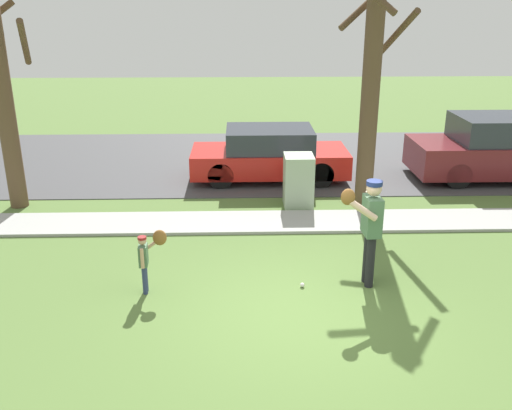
% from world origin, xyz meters
% --- Properties ---
extents(ground_plane, '(48.00, 48.00, 0.00)m').
position_xyz_m(ground_plane, '(0.00, 3.50, 0.00)').
color(ground_plane, '#567538').
extents(sidewalk_strip, '(36.00, 1.20, 0.06)m').
position_xyz_m(sidewalk_strip, '(0.00, 3.60, 0.03)').
color(sidewalk_strip, '#A3A39E').
rests_on(sidewalk_strip, ground).
extents(road_surface, '(36.00, 6.80, 0.02)m').
position_xyz_m(road_surface, '(0.00, 8.60, 0.01)').
color(road_surface, '#424244').
rests_on(road_surface, ground).
extents(person_adult, '(0.70, 0.68, 1.78)m').
position_xyz_m(person_adult, '(1.23, 0.86, 1.11)').
color(person_adult, black).
rests_on(person_adult, ground).
extents(person_child, '(0.43, 0.40, 1.01)m').
position_xyz_m(person_child, '(-2.27, 0.74, 0.67)').
color(person_child, navy).
rests_on(person_child, ground).
extents(baseball, '(0.07, 0.07, 0.07)m').
position_xyz_m(baseball, '(0.19, 0.79, 0.04)').
color(baseball, white).
rests_on(baseball, ground).
extents(utility_cabinet, '(0.65, 0.70, 1.18)m').
position_xyz_m(utility_cabinet, '(0.50, 4.69, 0.59)').
color(utility_cabinet, '#9EB293').
rests_on(utility_cabinet, ground).
extents(street_tree_near, '(1.85, 1.89, 5.79)m').
position_xyz_m(street_tree_near, '(2.01, 4.76, 3.06)').
color(street_tree_near, brown).
rests_on(street_tree_near, ground).
extents(street_tree_far, '(1.85, 1.89, 5.50)m').
position_xyz_m(street_tree_far, '(-5.84, 4.82, 2.91)').
color(street_tree_far, brown).
rests_on(street_tree_far, ground).
extents(parked_hatchback_red, '(4.00, 1.75, 1.33)m').
position_xyz_m(parked_hatchback_red, '(-0.05, 6.72, 0.66)').
color(parked_hatchback_red, red).
rests_on(parked_hatchback_red, road_surface).
extents(parked_suv_maroon, '(4.70, 1.90, 1.63)m').
position_xyz_m(parked_suv_maroon, '(6.03, 6.61, 0.79)').
color(parked_suv_maroon, maroon).
rests_on(parked_suv_maroon, road_surface).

